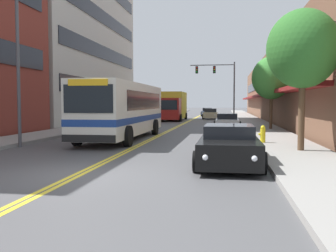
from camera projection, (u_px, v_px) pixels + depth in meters
The scene contains 19 objects.
ground_plane at pixel (192, 119), 47.30m from camera, with size 240.00×240.00×0.00m, color #4C4C4F.
sidewalk_left at pixel (139, 118), 48.36m from camera, with size 2.90×106.00×0.17m.
sidewalk_right at pixel (248, 119), 46.23m from camera, with size 2.90×106.00×0.17m.
centre_line at pixel (192, 119), 47.30m from camera, with size 0.34×106.00×0.01m.
office_tower_left at pixel (51, 3), 40.51m from camera, with size 12.08×24.61×25.76m.
storefront_row_right at pixel (297, 88), 45.14m from camera, with size 9.10×68.00×7.67m.
city_bus at pixel (124, 108), 21.59m from camera, with size 2.81×11.19×3.14m.
car_dark_grey_parked_left_near at pixel (154, 116), 44.36m from camera, with size 1.98×4.25×1.20m.
car_silver_parked_left_mid at pixel (125, 120), 32.08m from camera, with size 2.09×4.89×1.35m.
car_black_parked_right_foreground at pixel (229, 146), 12.42m from camera, with size 2.13×4.92×1.33m.
car_white_parked_right_mid at pixel (227, 121), 31.37m from camera, with size 2.15×4.63×1.19m.
car_slate_blue_moving_lead at pixel (207, 112), 60.01m from camera, with size 1.97×4.55×1.29m.
car_beige_moving_second at pixel (211, 114), 48.79m from camera, with size 2.03×4.32×1.35m.
box_truck at pixel (173, 106), 44.54m from camera, with size 2.70×7.97×3.39m.
traffic_signal_mast at pixel (220, 79), 47.95m from camera, with size 5.72×0.38×7.30m.
street_lamp_left_near at pixel (25, 55), 17.13m from camera, with size 2.40×0.28×7.04m.
street_tree_right_near at pixel (303, 49), 14.76m from camera, with size 2.83×2.83×5.59m.
street_tree_right_mid at pixel (271, 78), 27.35m from camera, with size 2.85×2.85×5.30m.
fire_hydrant at pixel (263, 134), 17.92m from camera, with size 0.33×0.25×0.82m.
Camera 1 is at (4.19, -10.18, 2.06)m, focal length 40.00 mm.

